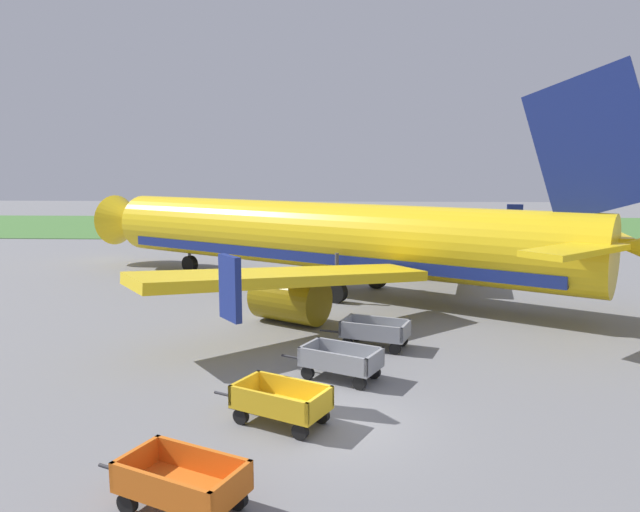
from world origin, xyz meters
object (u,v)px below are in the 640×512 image
at_px(baggage_cart_nearest, 182,483).
at_px(baggage_cart_third_in_row, 341,361).
at_px(baggage_cart_second_in_row, 281,402).
at_px(airplane, 335,238).
at_px(baggage_cart_fourth_in_row, 375,332).

relative_size(baggage_cart_nearest, baggage_cart_third_in_row, 1.01).
distance_m(baggage_cart_nearest, baggage_cart_second_in_row, 4.43).
distance_m(airplane, baggage_cart_fourth_in_row, 10.63).
relative_size(airplane, baggage_cart_second_in_row, 9.71).
bearing_deg(baggage_cart_nearest, baggage_cart_third_in_row, 67.98).
bearing_deg(airplane, baggage_cart_second_in_row, -93.63).
relative_size(baggage_cart_nearest, baggage_cart_second_in_row, 1.01).
distance_m(airplane, baggage_cart_nearest, 21.60).
bearing_deg(baggage_cart_third_in_row, baggage_cart_fourth_in_row, 69.88).
height_order(baggage_cart_nearest, baggage_cart_fourth_in_row, same).
height_order(airplane, baggage_cart_fourth_in_row, airplane).
xyz_separation_m(baggage_cart_second_in_row, baggage_cart_fourth_in_row, (2.84, 6.95, 0.00)).
bearing_deg(baggage_cart_nearest, airplane, 83.03).
bearing_deg(baggage_cart_third_in_row, baggage_cart_second_in_row, -114.32).
bearing_deg(baggage_cart_third_in_row, airplane, 92.02).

